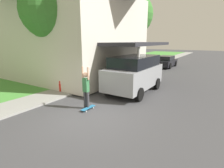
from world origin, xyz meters
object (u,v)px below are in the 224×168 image
(lawn_tree_near, at_px, (49,11))
(skateboard, at_px, (88,108))
(skateboarder, at_px, (86,88))
(fire_hydrant, at_px, (61,86))
(lawn_tree_far, at_px, (132,15))
(car_down_street, at_px, (166,62))
(suv_parked, at_px, (134,73))

(lawn_tree_near, height_order, skateboard, lawn_tree_near)
(skateboarder, xyz_separation_m, fire_hydrant, (-3.01, 1.13, -0.59))
(lawn_tree_near, xyz_separation_m, lawn_tree_far, (-0.23, 11.83, 1.15))
(lawn_tree_far, distance_m, skateboard, 15.64)
(car_down_street, relative_size, skateboard, 5.15)
(lawn_tree_near, bearing_deg, lawn_tree_far, 91.11)
(lawn_tree_far, relative_size, skateboard, 10.08)
(car_down_street, bearing_deg, suv_parked, -83.32)
(lawn_tree_near, relative_size, fire_hydrant, 9.86)
(lawn_tree_near, height_order, fire_hydrant, lawn_tree_near)
(lawn_tree_near, relative_size, skateboarder, 3.34)
(fire_hydrant, bearing_deg, skateboard, -20.69)
(suv_parked, distance_m, car_down_street, 11.70)
(lawn_tree_near, relative_size, lawn_tree_far, 0.79)
(skateboard, relative_size, fire_hydrant, 1.24)
(lawn_tree_far, height_order, skateboarder, lawn_tree_far)
(lawn_tree_near, xyz_separation_m, skateboarder, (4.33, -1.79, -3.84))
(lawn_tree_far, bearing_deg, suv_parked, -62.27)
(fire_hydrant, bearing_deg, skateboarder, -20.52)
(lawn_tree_near, bearing_deg, suv_parked, 21.23)
(lawn_tree_near, distance_m, fire_hydrant, 4.67)
(suv_parked, xyz_separation_m, skateboard, (-0.50, -3.79, -1.11))
(lawn_tree_far, bearing_deg, skateboard, -71.03)
(suv_parked, relative_size, car_down_street, 1.05)
(lawn_tree_far, bearing_deg, lawn_tree_near, -88.89)
(car_down_street, relative_size, fire_hydrant, 6.41)
(skateboarder, bearing_deg, skateboard, -24.10)
(skateboard, bearing_deg, suv_parked, 82.48)
(car_down_street, distance_m, fire_hydrant, 14.39)
(car_down_street, relative_size, skateboarder, 2.18)
(skateboarder, xyz_separation_m, skateboard, (0.15, -0.07, -0.94))
(car_down_street, bearing_deg, skateboarder, -87.34)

